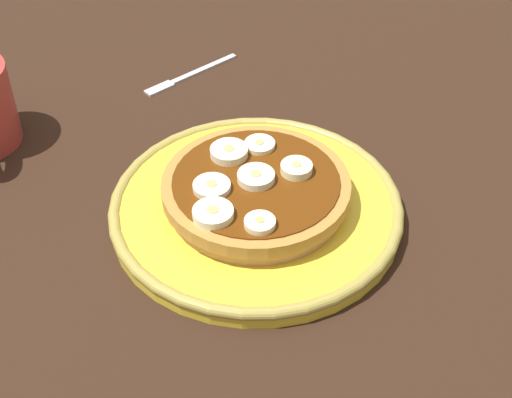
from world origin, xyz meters
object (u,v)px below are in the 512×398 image
(plate, at_px, (256,208))
(banana_slice_5, at_px, (213,190))
(banana_slice_3, at_px, (213,214))
(banana_slice_0, at_px, (251,176))
(banana_slice_2, at_px, (260,223))
(banana_slice_6, at_px, (260,145))
(banana_slice_1, at_px, (296,168))
(banana_slice_4, at_px, (229,152))
(pancake_stack, at_px, (255,192))
(fork, at_px, (187,75))

(plate, relative_size, banana_slice_5, 8.05)
(plate, distance_m, banana_slice_3, 0.07)
(banana_slice_0, height_order, banana_slice_5, banana_slice_0)
(banana_slice_5, bearing_deg, banana_slice_0, 100.76)
(banana_slice_3, bearing_deg, banana_slice_2, 56.02)
(banana_slice_6, bearing_deg, banana_slice_5, -50.02)
(plate, height_order, banana_slice_1, banana_slice_1)
(banana_slice_2, relative_size, banana_slice_6, 0.92)
(banana_slice_1, xyz_separation_m, banana_slice_4, (-0.04, -0.05, -0.00))
(pancake_stack, bearing_deg, banana_slice_2, -13.60)
(banana_slice_0, bearing_deg, banana_slice_4, -166.83)
(plate, relative_size, pancake_stack, 1.57)
(banana_slice_5, relative_size, fork, 0.27)
(banana_slice_1, distance_m, banana_slice_2, 0.08)
(banana_slice_6, bearing_deg, pancake_stack, -22.81)
(banana_slice_1, height_order, banana_slice_5, banana_slice_1)
(banana_slice_1, height_order, banana_slice_4, same)
(banana_slice_2, bearing_deg, banana_slice_5, -154.11)
(banana_slice_2, bearing_deg, plate, 165.41)
(plate, relative_size, banana_slice_0, 8.03)
(banana_slice_2, distance_m, banana_slice_4, 0.10)
(banana_slice_2, bearing_deg, banana_slice_3, -123.98)
(banana_slice_2, bearing_deg, banana_slice_0, 169.69)
(banana_slice_6, bearing_deg, banana_slice_2, -17.86)
(plate, height_order, banana_slice_3, banana_slice_3)
(fork, bearing_deg, banana_slice_4, -2.28)
(banana_slice_2, xyz_separation_m, banana_slice_5, (-0.05, -0.03, 0.00))
(banana_slice_0, xyz_separation_m, fork, (-0.25, -0.00, -0.04))
(banana_slice_4, xyz_separation_m, banana_slice_5, (0.05, -0.03, -0.00))
(banana_slice_3, relative_size, fork, 0.29)
(banana_slice_2, xyz_separation_m, banana_slice_3, (-0.02, -0.03, 0.00))
(plate, xyz_separation_m, banana_slice_3, (0.03, -0.05, 0.04))
(banana_slice_5, height_order, fork, banana_slice_5)
(banana_slice_0, height_order, banana_slice_1, same)
(pancake_stack, distance_m, banana_slice_4, 0.05)
(plate, xyz_separation_m, banana_slice_0, (-0.00, -0.00, 0.04))
(plate, bearing_deg, pancake_stack, -71.79)
(banana_slice_4, bearing_deg, plate, 17.12)
(banana_slice_5, bearing_deg, plate, 95.15)
(banana_slice_2, distance_m, banana_slice_3, 0.04)
(banana_slice_1, bearing_deg, banana_slice_4, -128.43)
(banana_slice_1, bearing_deg, banana_slice_6, -155.92)
(fork, bearing_deg, banana_slice_1, 9.58)
(plate, distance_m, banana_slice_6, 0.06)
(banana_slice_1, height_order, banana_slice_2, banana_slice_1)
(banana_slice_5, bearing_deg, banana_slice_3, -14.89)
(banana_slice_4, relative_size, fork, 0.29)
(banana_slice_3, bearing_deg, banana_slice_0, 129.79)
(plate, bearing_deg, fork, -179.00)
(banana_slice_0, distance_m, banana_slice_3, 0.06)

